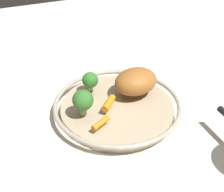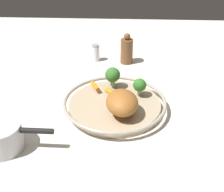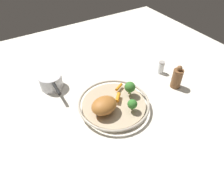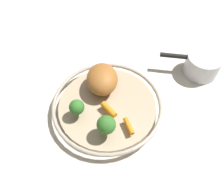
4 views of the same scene
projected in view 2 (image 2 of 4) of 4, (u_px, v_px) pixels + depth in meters
ground_plane at (115, 110)px, 1.02m from camera, size 2.03×2.03×0.00m
serving_bowl at (115, 105)px, 1.01m from camera, size 0.35×0.35×0.04m
roast_chicken_piece at (122, 102)px, 0.92m from camera, size 0.12×0.14×0.07m
baby_carrot_near_rim at (113, 93)px, 1.01m from camera, size 0.06×0.05×0.02m
baby_carrot_back at (95, 86)px, 1.06m from camera, size 0.04×0.05×0.01m
broccoli_floret_small at (113, 75)px, 1.06m from camera, size 0.05×0.05×0.07m
broccoli_floret_mid at (140, 85)px, 1.01m from camera, size 0.05×0.05×0.06m
salt_shaker at (96, 53)px, 1.33m from camera, size 0.04×0.04×0.08m
pepper_mill at (127, 50)px, 1.30m from camera, size 0.05×0.05×0.14m
saucepan at (1, 137)px, 0.83m from camera, size 0.22×0.12×0.08m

